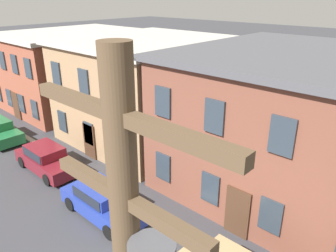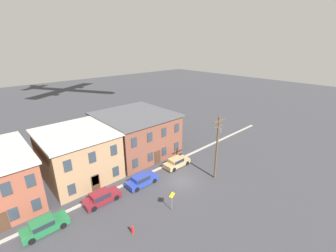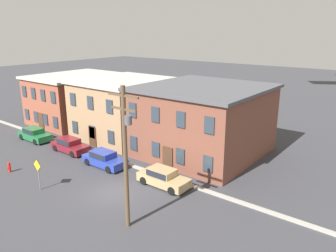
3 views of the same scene
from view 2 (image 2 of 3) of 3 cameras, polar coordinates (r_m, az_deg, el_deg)
ground_plane at (r=32.15m, az=3.32°, el=-13.79°), size 200.00×200.00×0.00m
kerb_strip at (r=34.88m, az=-2.05°, el=-10.62°), size 56.00×0.36×0.16m
apartment_midblock at (r=34.20m, az=-21.94°, el=-6.58°), size 9.40×10.47×6.76m
apartment_far at (r=39.01m, az=-8.26°, el=-1.75°), size 11.66×12.11×6.92m
car_green at (r=27.77m, az=-28.96°, el=-21.19°), size 4.40×1.92×1.43m
car_maroon at (r=29.24m, az=-16.57°, el=-16.87°), size 4.40×1.92×1.43m
car_blue at (r=31.23m, az=-6.74°, el=-13.41°), size 4.40×1.92×1.43m
car_tan at (r=35.13m, az=2.18°, el=-9.11°), size 4.40×1.92×1.43m
caution_sign at (r=26.42m, az=0.99°, el=-17.71°), size 1.01×0.08×2.61m
utility_pole at (r=31.04m, az=12.41°, el=-4.66°), size 2.40×0.44×9.17m
fire_hydrant at (r=25.01m, az=-9.01°, el=-24.54°), size 0.24×0.34×0.96m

